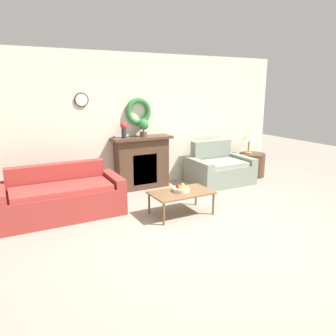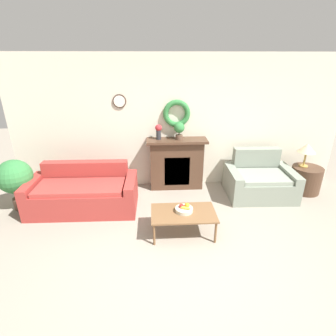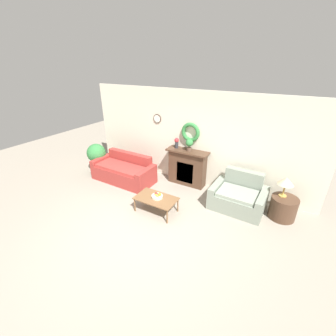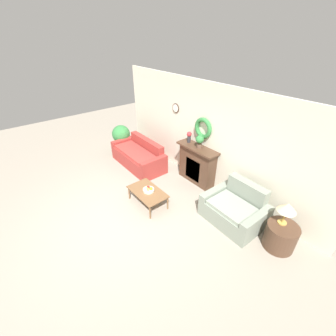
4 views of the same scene
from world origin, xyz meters
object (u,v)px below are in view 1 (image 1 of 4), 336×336
object	(u,v)px
couch_left	(61,198)
table_lamp	(249,137)
coffee_table	(181,194)
vase_on_mantel_left	(124,129)
loveseat_right	(219,169)
potted_plant_on_mantel	(143,126)
side_table_by_loveseat	(252,165)
fruit_bowl	(181,189)
fireplace	(142,162)

from	to	relation	value
couch_left	table_lamp	distance (m)	4.42
coffee_table	vase_on_mantel_left	distance (m)	1.91
loveseat_right	table_lamp	size ratio (longest dim) A/B	2.71
couch_left	potted_plant_on_mantel	bearing A→B (deg)	23.34
loveseat_right	side_table_by_loveseat	size ratio (longest dim) A/B	2.20
coffee_table	table_lamp	bearing A→B (deg)	27.26
fruit_bowl	potted_plant_on_mantel	xyz separation A→B (m)	(0.06, 1.59, 0.86)
vase_on_mantel_left	potted_plant_on_mantel	xyz separation A→B (m)	(0.41, -0.02, 0.03)
fireplace	table_lamp	xyz separation A→B (m)	(2.58, -0.29, 0.37)
side_table_by_loveseat	coffee_table	bearing A→B (deg)	-154.42
coffee_table	potted_plant_on_mantel	bearing A→B (deg)	87.33
coffee_table	vase_on_mantel_left	bearing A→B (deg)	101.48
fireplace	side_table_by_loveseat	distance (m)	2.70
fruit_bowl	side_table_by_loveseat	world-z (taller)	side_table_by_loveseat
fruit_bowl	loveseat_right	bearing A→B (deg)	35.37
potted_plant_on_mantel	side_table_by_loveseat	bearing A→B (deg)	-7.32
table_lamp	loveseat_right	bearing A→B (deg)	-171.61
couch_left	coffee_table	xyz separation A→B (m)	(1.74, -0.87, 0.05)
couch_left	vase_on_mantel_left	size ratio (longest dim) A/B	6.35
fireplace	potted_plant_on_mantel	world-z (taller)	potted_plant_on_mantel
fruit_bowl	side_table_by_loveseat	bearing A→B (deg)	25.16
couch_left	vase_on_mantel_left	distance (m)	1.86
fruit_bowl	potted_plant_on_mantel	world-z (taller)	potted_plant_on_mantel
fireplace	potted_plant_on_mantel	distance (m)	0.74
side_table_by_loveseat	vase_on_mantel_left	xyz separation A→B (m)	(-3.03, 0.36, 0.98)
loveseat_right	potted_plant_on_mantel	distance (m)	1.92
table_lamp	vase_on_mantel_left	size ratio (longest dim) A/B	1.59
loveseat_right	potted_plant_on_mantel	bearing A→B (deg)	167.17
fireplace	table_lamp	bearing A→B (deg)	-6.43
couch_left	table_lamp	world-z (taller)	table_lamp
vase_on_mantel_left	potted_plant_on_mantel	bearing A→B (deg)	-2.79
couch_left	table_lamp	xyz separation A→B (m)	(4.36, 0.48, 0.61)
couch_left	table_lamp	size ratio (longest dim) A/B	3.99
coffee_table	table_lamp	size ratio (longest dim) A/B	2.06
loveseat_right	side_table_by_loveseat	bearing A→B (deg)	6.22
coffee_table	fruit_bowl	size ratio (longest dim) A/B	3.64
fireplace	potted_plant_on_mantel	bearing A→B (deg)	-18.91
loveseat_right	vase_on_mantel_left	xyz separation A→B (m)	(-2.01, 0.44, 0.95)
fireplace	couch_left	bearing A→B (deg)	-156.50
fireplace	fruit_bowl	distance (m)	1.61
couch_left	coffee_table	world-z (taller)	couch_left
table_lamp	potted_plant_on_mantel	size ratio (longest dim) A/B	1.39
fruit_bowl	vase_on_mantel_left	xyz separation A→B (m)	(-0.35, 1.61, 0.83)
loveseat_right	table_lamp	xyz separation A→B (m)	(0.94, 0.14, 0.61)
table_lamp	potted_plant_on_mantel	world-z (taller)	potted_plant_on_mantel
fruit_bowl	side_table_by_loveseat	distance (m)	2.96
fruit_bowl	potted_plant_on_mantel	distance (m)	1.81
fruit_bowl	table_lamp	distance (m)	2.96
fireplace	coffee_table	size ratio (longest dim) A/B	1.23
fireplace	couch_left	size ratio (longest dim) A/B	0.64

